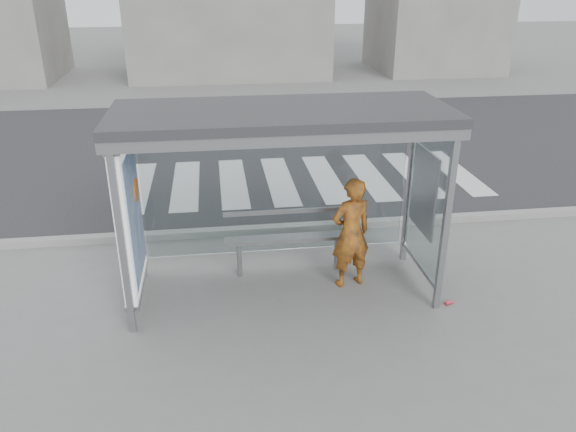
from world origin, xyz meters
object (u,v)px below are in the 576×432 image
at_px(bus_shelter, 253,157).
at_px(person, 351,233).
at_px(soda_can, 449,303).
at_px(bench, 288,238).

height_order(bus_shelter, person, bus_shelter).
bearing_deg(bus_shelter, soda_can, -15.73).
relative_size(bus_shelter, soda_can, 39.92).
xyz_separation_m(bus_shelter, soda_can, (2.57, -0.72, -1.95)).
distance_m(bus_shelter, bench, 1.58).
relative_size(bus_shelter, bench, 2.26).
bearing_deg(bus_shelter, bench, 42.07).
distance_m(bench, soda_can, 2.43).
bearing_deg(person, bus_shelter, -14.22).
bearing_deg(soda_can, bus_shelter, 164.27).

